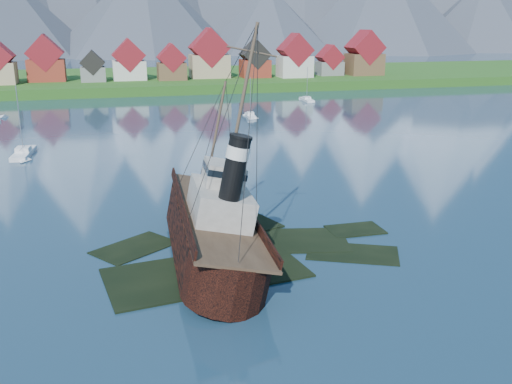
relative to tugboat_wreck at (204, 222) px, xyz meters
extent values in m
plane|color=#193448|center=(2.16, -3.58, -3.00)|extent=(1400.00, 1400.00, 0.00)
cube|color=black|center=(-0.84, -5.58, -3.32)|extent=(19.08, 11.42, 1.00)
cube|color=black|center=(8.16, 0.42, -3.38)|extent=(15.15, 9.76, 1.00)
cube|color=black|center=(4.16, 5.42, -3.28)|extent=(11.45, 9.06, 1.00)
cube|color=black|center=(14.16, -4.58, -3.42)|extent=(10.27, 8.34, 1.00)
cube|color=black|center=(-6.84, 2.42, -3.40)|extent=(9.42, 8.68, 1.00)
cube|color=black|center=(17.16, 1.42, -3.35)|extent=(6.00, 4.00, 1.00)
cube|color=#274A15|center=(2.16, 166.42, -3.00)|extent=(600.00, 80.00, 3.20)
cube|color=#3F3D38|center=(2.16, 128.42, -3.00)|extent=(600.00, 2.50, 2.00)
cube|color=maroon|center=(-26.84, 152.42, 3.60)|extent=(12.00, 8.50, 7.20)
cube|color=maroon|center=(-26.84, 152.42, 9.36)|extent=(12.22, 8.67, 12.22)
cube|color=slate|center=(-11.84, 147.42, 2.40)|extent=(8.00, 7.00, 4.80)
cube|color=black|center=(-11.84, 147.42, 6.24)|extent=(8.15, 7.14, 8.15)
cube|color=beige|center=(0.16, 150.42, 3.20)|extent=(11.00, 9.50, 6.40)
cube|color=maroon|center=(0.16, 150.42, 8.38)|extent=(11.20, 9.69, 11.20)
cube|color=brown|center=(14.16, 146.42, 2.90)|extent=(9.50, 8.00, 5.80)
cube|color=maroon|center=(14.16, 146.42, 7.51)|extent=(9.67, 8.16, 9.67)
cube|color=tan|center=(28.16, 151.42, 4.00)|extent=(13.50, 10.00, 8.00)
cube|color=maroon|center=(28.16, 151.42, 10.43)|extent=(13.75, 10.20, 13.75)
cube|color=maroon|center=(44.16, 148.42, 3.10)|extent=(10.00, 8.50, 6.20)
cube|color=black|center=(44.16, 148.42, 8.00)|extent=(10.18, 8.67, 10.18)
cube|color=beige|center=(58.16, 145.42, 3.75)|extent=(11.50, 9.00, 7.50)
cube|color=maroon|center=(58.16, 145.42, 9.57)|extent=(11.71, 9.18, 11.71)
cube|color=slate|center=(73.16, 149.42, 2.50)|extent=(9.00, 7.50, 5.00)
cube|color=maroon|center=(73.16, 149.42, 6.62)|extent=(9.16, 7.65, 9.16)
cube|color=brown|center=(86.16, 147.42, 3.90)|extent=(12.50, 10.00, 7.80)
cube|color=maroon|center=(86.16, 147.42, 10.05)|extent=(12.73, 10.20, 12.73)
cone|color=#2D333D|center=(-67.84, 370.42, 24.00)|extent=(120.00, 120.00, 58.00)
cone|color=#2D333D|center=(22.16, 365.42, 28.00)|extent=(136.00, 136.00, 66.00)
cone|color=#2D333D|center=(112.16, 369.42, 20.00)|extent=(110.00, 110.00, 50.00)
cone|color=#2D333D|center=(202.16, 366.42, 32.50)|extent=(150.00, 150.00, 75.00)
cone|color=#2D333D|center=(292.16, 367.42, 25.00)|extent=(124.00, 124.00, 60.00)
cube|color=black|center=(0.00, -1.50, -0.75)|extent=(7.00, 20.16, 4.20)
cone|color=black|center=(0.00, 11.58, -0.75)|extent=(7.00, 7.00, 7.00)
cylinder|color=black|center=(0.00, -11.58, -0.75)|extent=(7.00, 7.00, 4.20)
cube|color=#4C3826|center=(0.00, -1.50, 1.45)|extent=(6.86, 26.60, 0.25)
cube|color=black|center=(-3.36, -1.50, 1.90)|extent=(0.20, 25.76, 0.90)
cube|color=black|center=(3.36, -1.50, 1.90)|extent=(0.20, 25.76, 0.90)
cube|color=#ADA89E|center=(0.00, -3.00, 2.95)|extent=(5.20, 8.50, 3.00)
cube|color=#ADA89E|center=(0.00, -2.00, 5.55)|extent=(3.60, 4.00, 2.20)
cylinder|color=black|center=(0.00, -6.30, 7.25)|extent=(1.90, 1.90, 5.60)
cylinder|color=silver|center=(0.00, -6.30, 8.65)|extent=(2.00, 2.00, 1.10)
cylinder|color=#473828|center=(0.00, 6.50, 7.55)|extent=(0.28, 0.28, 12.00)
cylinder|color=#473828|center=(0.00, -4.00, 13.15)|extent=(0.32, 0.32, 13.00)
cube|color=silver|center=(-22.96, 50.13, -2.89)|extent=(3.40, 10.40, 1.29)
cube|color=silver|center=(-22.96, 50.13, -1.87)|extent=(2.48, 3.04, 0.75)
cylinder|color=gray|center=(-22.96, 50.13, 3.35)|extent=(0.15, 0.15, 11.20)
cube|color=silver|center=(25.19, 80.36, -2.92)|extent=(2.51, 7.43, 1.03)
cube|color=silver|center=(25.19, 80.36, -2.10)|extent=(1.79, 2.18, 0.60)
cylinder|color=gray|center=(25.19, 80.36, 2.06)|extent=(0.12, 0.12, 8.92)
cube|color=silver|center=(48.41, 104.78, -2.91)|extent=(2.65, 8.93, 1.06)
cube|color=silver|center=(48.41, 104.78, -2.08)|extent=(2.07, 2.57, 0.62)
cylinder|color=gray|center=(48.41, 104.78, 2.21)|extent=(0.12, 0.12, 9.18)
camera|label=1|loc=(-8.65, -53.14, 19.21)|focal=40.00mm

